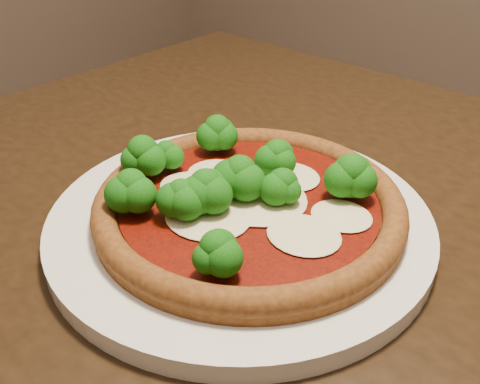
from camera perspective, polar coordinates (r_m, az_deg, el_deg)
The scene contains 3 objects.
dining_table at distance 0.58m, azimuth 9.92°, elevation -11.73°, with size 1.11×0.84×0.75m.
plate at distance 0.49m, azimuth 0.00°, elevation -3.06°, with size 0.35×0.35×0.02m, color silver.
pizza at distance 0.48m, azimuth 0.30°, elevation -0.53°, with size 0.28×0.28×0.06m.
Camera 1 is at (0.28, -0.38, 1.04)m, focal length 40.00 mm.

